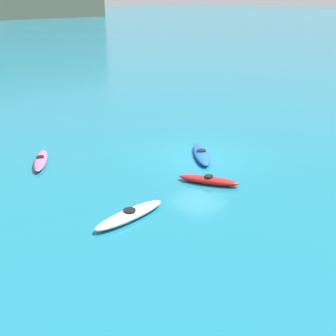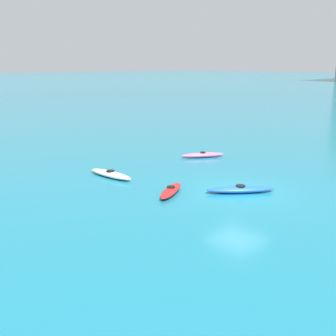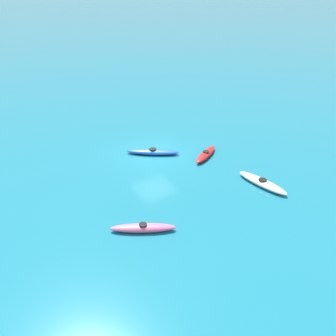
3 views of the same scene
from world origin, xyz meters
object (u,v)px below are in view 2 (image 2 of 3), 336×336
kayak_white (111,174)px  kayak_red (171,191)px  kayak_pink (203,155)px  kayak_blue (240,189)px

kayak_white → kayak_red: (4.49, 0.28, 0.00)m
kayak_white → kayak_pink: size_ratio=1.16×
kayak_red → kayak_blue: same height
kayak_white → kayak_pink: bearing=89.3°
kayak_blue → kayak_red: bearing=-130.1°
kayak_white → kayak_blue: size_ratio=1.05×
kayak_pink → kayak_white: bearing=-90.7°
kayak_pink → kayak_red: bearing=-58.2°
kayak_red → kayak_pink: bearing=121.8°
kayak_pink → kayak_blue: same height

